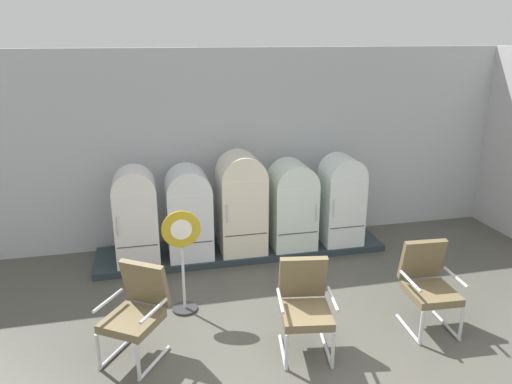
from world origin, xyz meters
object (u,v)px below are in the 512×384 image
object	(u,v)px
refrigerator_0	(136,213)
refrigerator_1	(189,210)
refrigerator_4	(341,197)
armchair_center	(305,302)
sign_stand	(183,263)
armchair_left	(137,308)
armchair_right	(428,282)
refrigerator_2	(241,200)
refrigerator_3	(292,202)

from	to	relation	value
refrigerator_0	refrigerator_1	bearing A→B (deg)	3.66
refrigerator_4	armchair_center	xyz separation A→B (m)	(-1.41, -2.44, -0.29)
refrigerator_1	refrigerator_4	bearing A→B (deg)	-1.03
armchair_center	sign_stand	xyz separation A→B (m)	(-1.22, 1.06, 0.09)
armchair_left	armchair_center	xyz separation A→B (m)	(1.77, -0.28, 0.00)
armchair_left	sign_stand	size ratio (longest dim) A/B	0.77
refrigerator_4	sign_stand	world-z (taller)	refrigerator_4
armchair_right	sign_stand	xyz separation A→B (m)	(-2.77, 0.95, 0.09)
armchair_left	armchair_right	world-z (taller)	same
refrigerator_0	armchair_center	distance (m)	3.03
refrigerator_2	armchair_left	size ratio (longest dim) A/B	1.50
armchair_right	sign_stand	bearing A→B (deg)	161.04
refrigerator_2	sign_stand	xyz separation A→B (m)	(-1.02, -1.42, -0.26)
refrigerator_0	refrigerator_4	xyz separation A→B (m)	(3.19, 0.01, 0.00)
refrigerator_0	sign_stand	xyz separation A→B (m)	(0.55, -1.38, -0.20)
sign_stand	armchair_left	bearing A→B (deg)	-125.49
refrigerator_3	sign_stand	bearing A→B (deg)	-142.16
armchair_right	refrigerator_3	bearing A→B (deg)	111.57
armchair_left	armchair_center	world-z (taller)	same
refrigerator_3	refrigerator_4	xyz separation A→B (m)	(0.80, -0.04, 0.04)
armchair_left	refrigerator_0	bearing A→B (deg)	90.01
refrigerator_0	armchair_center	bearing A→B (deg)	-54.00
refrigerator_1	sign_stand	bearing A→B (deg)	-98.64
refrigerator_0	armchair_left	size ratio (longest dim) A/B	1.38
refrigerator_0	refrigerator_1	distance (m)	0.77
armchair_right	armchair_left	bearing A→B (deg)	176.98
armchair_right	armchair_center	size ratio (longest dim) A/B	1.00
refrigerator_4	armchair_right	xyz separation A→B (m)	(0.13, -2.34, -0.29)
refrigerator_3	armchair_right	bearing A→B (deg)	-68.43
sign_stand	refrigerator_1	bearing A→B (deg)	81.36
refrigerator_2	armchair_right	size ratio (longest dim) A/B	1.50
refrigerator_1	refrigerator_4	xyz separation A→B (m)	(2.42, -0.04, 0.03)
refrigerator_3	refrigerator_4	size ratio (longest dim) A/B	0.96
refrigerator_2	sign_stand	world-z (taller)	refrigerator_2
armchair_center	armchair_left	bearing A→B (deg)	170.89
refrigerator_0	refrigerator_2	world-z (taller)	refrigerator_2
refrigerator_1	refrigerator_4	distance (m)	2.42
refrigerator_3	armchair_left	bearing A→B (deg)	-137.32
refrigerator_1	armchair_left	size ratio (longest dim) A/B	1.33
armchair_left	armchair_right	xyz separation A→B (m)	(3.32, -0.18, 0.00)
refrigerator_1	sign_stand	xyz separation A→B (m)	(-0.22, -1.43, -0.17)
refrigerator_1	armchair_right	bearing A→B (deg)	-43.01
refrigerator_4	armchair_left	world-z (taller)	refrigerator_4
armchair_right	armchair_center	xyz separation A→B (m)	(-1.55, -0.11, 0.00)
refrigerator_0	armchair_right	xyz separation A→B (m)	(3.32, -2.33, -0.29)
refrigerator_1	refrigerator_2	distance (m)	0.81
refrigerator_0	refrigerator_1	world-z (taller)	refrigerator_0
sign_stand	refrigerator_0	bearing A→B (deg)	111.85
refrigerator_1	armchair_center	size ratio (longest dim) A/B	1.33
armchair_right	sign_stand	world-z (taller)	sign_stand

